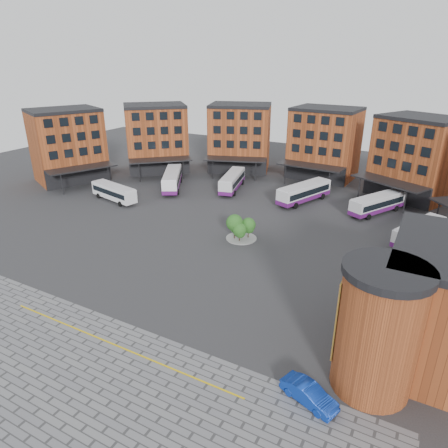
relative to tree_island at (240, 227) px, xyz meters
The scene contains 12 objects.
ground 11.95m from the tree_island, 99.65° to the right, with size 160.00×160.00×0.00m, color #28282B.
paving_zone 33.67m from the tree_island, 89.96° to the right, with size 50.00×22.00×0.02m, color slate.
yellow_line 25.69m from the tree_island, 89.94° to the right, with size 26.00×0.15×0.02m, color gold.
main_building 27.97m from the tree_island, 104.22° to the left, with size 94.14×42.48×14.60m.
tree_island is the anchor object (origin of this frame).
bus_a 27.66m from the tree_island, behind, with size 10.66×4.61×2.94m.
bus_b 26.99m from the tree_island, 145.74° to the left, with size 8.57×12.07×3.46m.
bus_c 23.23m from the tree_island, 119.94° to the left, with size 5.29×11.78×3.24m.
bus_d 20.01m from the tree_island, 81.49° to the left, with size 6.82×12.06×3.35m.
bus_e 25.29m from the tree_island, 52.63° to the left, with size 7.59×10.98×3.13m.
bus_f 24.89m from the tree_island, 26.34° to the left, with size 6.37×10.62×2.96m.
blue_car 29.26m from the tree_island, 53.61° to the right, with size 1.58×4.54×1.50m, color #0B2C94.
Camera 1 is at (24.43, -34.83, 24.08)m, focal length 32.00 mm.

